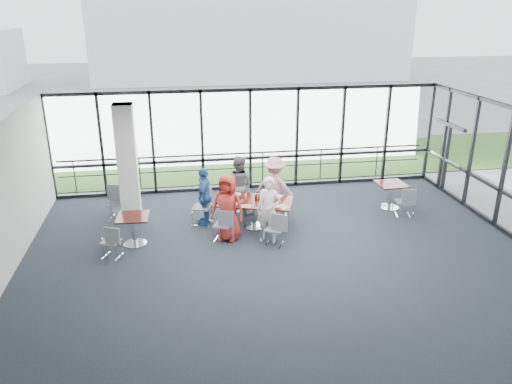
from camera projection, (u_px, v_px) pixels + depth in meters
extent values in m
cube|color=#202730|center=(284.00, 261.00, 11.53)|extent=(12.00, 10.00, 0.02)
cube|color=silver|center=(287.00, 125.00, 10.40)|extent=(12.00, 10.00, 0.04)
cube|color=silver|center=(371.00, 335.00, 6.35)|extent=(12.00, 0.10, 3.20)
cube|color=white|center=(250.00, 140.00, 15.58)|extent=(12.00, 0.10, 3.20)
cube|color=black|center=(446.00, 159.00, 15.55)|extent=(0.12, 1.60, 2.10)
cube|color=white|center=(128.00, 164.00, 13.18)|extent=(0.50, 0.50, 3.20)
cube|color=slate|center=(232.00, 148.00, 20.77)|extent=(80.00, 70.00, 0.02)
cube|color=#355420|center=(238.00, 161.00, 18.91)|extent=(80.00, 5.00, 0.01)
cube|color=silver|center=(248.00, 38.00, 40.64)|extent=(24.00, 10.00, 6.00)
cylinder|color=#2D2D33|center=(248.00, 167.00, 16.52)|extent=(12.00, 0.06, 0.06)
cube|color=#38130C|center=(254.00, 201.00, 13.04)|extent=(2.22, 1.67, 0.04)
cylinder|color=silver|center=(254.00, 214.00, 13.17)|extent=(0.12, 0.12, 0.71)
cylinder|color=silver|center=(254.00, 226.00, 13.29)|extent=(0.56, 0.56, 0.03)
cube|color=#38130C|center=(133.00, 217.00, 12.07)|extent=(0.81, 0.81, 0.04)
cylinder|color=silver|center=(134.00, 231.00, 12.20)|extent=(0.12, 0.12, 0.71)
cube|color=#38130C|center=(391.00, 184.00, 14.29)|extent=(0.81, 0.81, 0.04)
cylinder|color=silver|center=(390.00, 196.00, 14.43)|extent=(0.12, 0.12, 0.71)
imported|color=red|center=(228.00, 208.00, 12.30)|extent=(0.99, 0.86, 1.71)
imported|color=white|center=(269.00, 210.00, 12.19)|extent=(0.75, 0.69, 1.68)
imported|color=slate|center=(239.00, 185.00, 13.89)|extent=(0.96, 0.85, 1.69)
imported|color=pink|center=(275.00, 187.00, 13.76)|extent=(1.23, 1.03, 1.69)
imported|color=#2C63A8|center=(204.00, 196.00, 13.24)|extent=(0.75, 1.03, 1.58)
cylinder|color=white|center=(233.00, 203.00, 12.83)|extent=(0.23, 0.23, 0.01)
cylinder|color=white|center=(274.00, 206.00, 12.67)|extent=(0.27, 0.27, 0.01)
cylinder|color=white|center=(237.00, 194.00, 13.45)|extent=(0.24, 0.24, 0.01)
cylinder|color=white|center=(277.00, 196.00, 13.31)|extent=(0.28, 0.28, 0.01)
cylinder|color=white|center=(225.00, 198.00, 13.18)|extent=(0.25, 0.25, 0.01)
cylinder|color=white|center=(242.00, 201.00, 12.80)|extent=(0.08, 0.08, 0.15)
cylinder|color=white|center=(264.00, 202.00, 12.74)|extent=(0.07, 0.07, 0.14)
cylinder|color=white|center=(256.00, 195.00, 13.25)|extent=(0.07, 0.07, 0.14)
cylinder|color=white|center=(225.00, 199.00, 12.94)|extent=(0.07, 0.07, 0.14)
cube|color=beige|center=(245.00, 206.00, 12.66)|extent=(0.34, 0.26, 0.00)
cube|color=beige|center=(283.00, 207.00, 12.64)|extent=(0.37, 0.40, 0.00)
cube|color=beige|center=(261.00, 195.00, 13.41)|extent=(0.34, 0.29, 0.00)
cube|color=black|center=(257.00, 199.00, 13.08)|extent=(0.10, 0.07, 0.04)
cylinder|color=#AE0000|center=(256.00, 197.00, 13.01)|extent=(0.06, 0.06, 0.18)
cylinder|color=#19681A|center=(259.00, 197.00, 12.97)|extent=(0.05, 0.05, 0.20)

